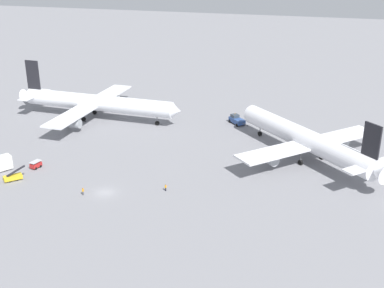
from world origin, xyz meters
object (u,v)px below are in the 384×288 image
Objects in this scene: pushback_tug at (237,120)px; ground_crew_ramp_agent_by_cones at (166,188)px; airliner_being_pushed at (305,139)px; gse_belt_loader_portside at (13,177)px; ground_crew_marshaller_foreground at (83,191)px; gse_baggage_cart_trailing at (36,165)px; airliner_at_gate_left at (96,103)px.

ground_crew_ramp_agent_by_cones is (-6.07, -46.59, -0.42)m from pushback_tug.
gse_belt_loader_portside is at bearing -153.47° from airliner_being_pushed.
ground_crew_marshaller_foreground reaches higher than ground_crew_ramp_agent_by_cones.
gse_baggage_cart_trailing is 33.47m from ground_crew_ramp_agent_by_cones.
airliner_at_gate_left is 53.28m from ground_crew_ramp_agent_by_cones.
gse_belt_loader_portside is at bearing 173.73° from ground_crew_marshaller_foreground.
pushback_tug is at bearing 48.16° from gse_baggage_cart_trailing.
airliner_being_pushed is 8.87× the size of gse_belt_loader_portside.
gse_baggage_cart_trailing is (-39.44, -44.05, -0.37)m from pushback_tug.
pushback_tug reaches higher than ground_crew_marshaller_foreground.
gse_baggage_cart_trailing is (-60.48, -23.57, -4.24)m from airliner_being_pushed.
ground_crew_marshaller_foreground is at bearing -142.79° from airliner_being_pushed.
airliner_at_gate_left is 42.51m from pushback_tug.
gse_belt_loader_portside is 18.57m from ground_crew_marshaller_foreground.
pushback_tug is (41.73, 7.22, -3.76)m from airliner_at_gate_left.
gse_belt_loader_portside is 34.88m from ground_crew_ramp_agent_by_cones.
gse_belt_loader_portside reaches higher than pushback_tug.
airliner_being_pushed reaches higher than gse_baggage_cart_trailing.
pushback_tug is at bearing 51.60° from gse_belt_loader_portside.
pushback_tug is 1.62× the size of gse_belt_loader_portside.
pushback_tug is at bearing 82.58° from ground_crew_ramp_agent_by_cones.
gse_belt_loader_portside reaches higher than gse_baggage_cart_trailing.
pushback_tug is 65.42m from gse_belt_loader_portside.
pushback_tug is at bearing 9.82° from airliner_at_gate_left.
gse_baggage_cart_trailing is 0.68× the size of gse_belt_loader_portside.
ground_crew_marshaller_foreground is at bearing -67.01° from airliner_at_gate_left.
airliner_being_pushed is 37.88m from ground_crew_ramp_agent_by_cones.
airliner_being_pushed is at bearing 37.21° from ground_crew_marshaller_foreground.
gse_belt_loader_portside is (-61.68, -30.79, -4.27)m from airliner_being_pushed.
gse_belt_loader_portside is 2.53× the size of ground_crew_marshaller_foreground.
airliner_at_gate_left reaches higher than pushback_tug.
airliner_being_pushed reaches higher than ground_crew_ramp_agent_by_cones.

